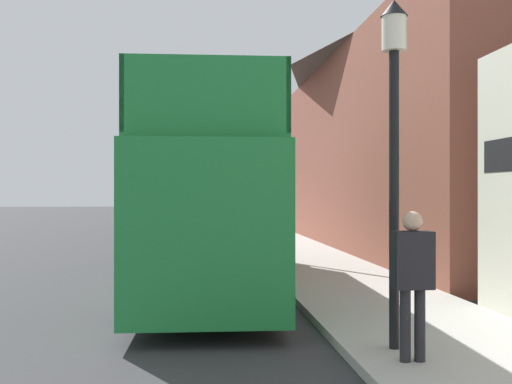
% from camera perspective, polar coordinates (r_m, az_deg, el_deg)
% --- Properties ---
extents(ground_plane, '(144.00, 144.00, 0.00)m').
position_cam_1_polar(ground_plane, '(24.05, -13.74, -5.25)').
color(ground_plane, '#333335').
extents(sidewalk, '(3.15, 108.00, 0.14)m').
position_cam_1_polar(sidewalk, '(21.13, 3.75, -5.78)').
color(sidewalk, '#ADAAA3').
rests_on(sidewalk, ground_plane).
extents(brick_terrace_rear, '(6.00, 24.74, 9.66)m').
position_cam_1_polar(brick_terrace_rear, '(25.38, 12.82, 5.95)').
color(brick_terrace_rear, brown).
rests_on(brick_terrace_rear, ground_plane).
extents(tour_bus, '(2.80, 10.93, 4.16)m').
position_cam_1_polar(tour_bus, '(13.75, -4.57, -1.26)').
color(tour_bus, '#1E7A38').
rests_on(tour_bus, ground_plane).
extents(parked_car_ahead_of_bus, '(2.04, 4.37, 1.40)m').
position_cam_1_polar(parked_car_ahead_of_bus, '(21.59, -3.75, -4.10)').
color(parked_car_ahead_of_bus, navy).
rests_on(parked_car_ahead_of_bus, ground_plane).
extents(pedestrian_third, '(0.47, 0.26, 1.81)m').
position_cam_1_polar(pedestrian_third, '(7.49, 14.68, -7.28)').
color(pedestrian_third, '#232328').
rests_on(pedestrian_third, sidewalk).
extents(lamp_post_nearest, '(0.35, 0.35, 4.55)m').
position_cam_1_polar(lamp_post_nearest, '(8.08, 13.01, 7.89)').
color(lamp_post_nearest, black).
rests_on(lamp_post_nearest, sidewalk).
extents(lamp_post_second, '(0.35, 0.35, 4.84)m').
position_cam_1_polar(lamp_post_second, '(17.63, 2.76, 4.14)').
color(lamp_post_second, black).
rests_on(lamp_post_second, sidewalk).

